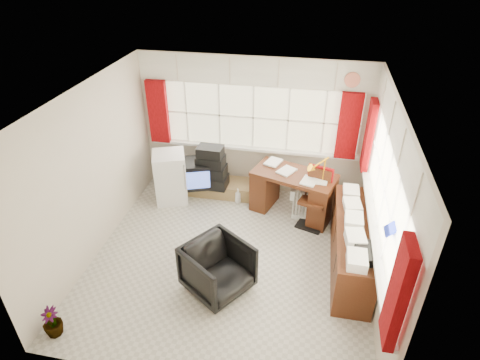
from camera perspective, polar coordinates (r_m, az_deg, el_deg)
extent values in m
plane|color=beige|center=(6.12, -1.44, -11.09)|extent=(4.00, 4.00, 0.00)
plane|color=beige|center=(7.09, 1.91, 7.43)|extent=(4.00, 0.00, 4.00)
plane|color=beige|center=(3.89, -8.29, -17.09)|extent=(4.00, 0.00, 4.00)
plane|color=beige|center=(6.06, -20.41, 0.84)|extent=(0.00, 4.00, 4.00)
plane|color=beige|center=(5.35, 19.83, -3.38)|extent=(0.00, 4.00, 4.00)
plane|color=white|center=(4.79, -1.84, 11.44)|extent=(4.00, 4.00, 0.00)
plane|color=#EEE8BC|center=(6.99, 1.91, 8.86)|extent=(3.60, 0.00, 3.60)
cube|color=white|center=(7.20, 1.78, 4.48)|extent=(3.70, 0.12, 0.05)
cube|color=white|center=(7.25, -7.63, 9.46)|extent=(0.03, 0.02, 1.10)
cube|color=white|center=(7.09, -2.95, 9.18)|extent=(0.03, 0.02, 1.10)
cube|color=white|center=(6.98, 1.90, 8.83)|extent=(0.03, 0.02, 1.10)
cube|color=white|center=(6.92, 6.86, 8.40)|extent=(0.03, 0.02, 1.10)
cube|color=white|center=(6.91, 11.86, 7.90)|extent=(0.03, 0.02, 1.10)
plane|color=#EEE8BC|center=(5.24, 20.01, -1.57)|extent=(0.00, 3.60, 3.60)
cube|color=white|center=(5.55, 18.52, -6.55)|extent=(0.12, 3.70, 0.05)
cube|color=white|center=(4.28, 21.58, -10.22)|extent=(0.02, 0.03, 1.10)
cube|color=white|center=(4.75, 20.65, -5.46)|extent=(0.02, 0.03, 1.10)
cube|color=white|center=(5.24, 19.90, -1.56)|extent=(0.02, 0.03, 1.10)
cube|color=white|center=(5.75, 19.28, 1.66)|extent=(0.02, 0.03, 1.10)
cube|color=white|center=(6.28, 18.77, 4.34)|extent=(0.02, 0.03, 1.10)
cube|color=#95080E|center=(7.36, -11.55, 9.47)|extent=(0.35, 0.10, 1.15)
cube|color=#95080E|center=(6.86, 15.20, 7.34)|extent=(0.35, 0.10, 1.15)
cube|color=#95080E|center=(6.62, 17.87, 6.00)|extent=(0.10, 0.35, 1.15)
cube|color=#95080E|center=(3.91, 21.54, -14.92)|extent=(0.10, 0.35, 1.15)
cube|color=white|center=(6.70, 2.01, 15.11)|extent=(3.95, 0.08, 0.48)
cube|color=white|center=(4.87, 21.47, 6.36)|extent=(0.08, 3.95, 0.48)
cube|color=#5A2A15|center=(6.67, 7.72, 0.68)|extent=(1.50, 1.05, 0.06)
cube|color=#5A2A15|center=(7.05, 3.58, -1.00)|extent=(0.48, 0.67, 0.72)
cube|color=#5A2A15|center=(6.75, 11.59, -3.28)|extent=(0.48, 0.67, 0.72)
cube|color=white|center=(6.65, 7.75, 0.98)|extent=(0.31, 0.37, 0.02)
cube|color=white|center=(6.65, 7.75, 1.01)|extent=(0.31, 0.37, 0.02)
cube|color=white|center=(6.65, 7.75, 1.04)|extent=(0.31, 0.37, 0.02)
cube|color=white|center=(6.65, 7.75, 1.07)|extent=(0.31, 0.37, 0.02)
cylinder|color=#FDA90A|center=(6.52, 11.67, -0.09)|extent=(0.11, 0.11, 0.02)
cylinder|color=#FDA90A|center=(6.42, 11.86, 1.45)|extent=(0.03, 0.03, 0.40)
cone|color=#FDA90A|center=(6.35, 12.02, 2.69)|extent=(0.19, 0.17, 0.16)
cube|color=black|center=(6.84, 10.06, -6.12)|extent=(0.53, 0.53, 0.04)
cylinder|color=silver|center=(6.71, 10.24, -4.60)|extent=(0.06, 0.06, 0.49)
cube|color=#5A2A15|center=(6.57, 10.43, -2.89)|extent=(0.51, 0.50, 0.06)
cube|color=#5A2A15|center=(6.59, 11.27, -0.12)|extent=(0.37, 0.16, 0.47)
cube|color=#95080E|center=(6.59, 11.29, 0.02)|extent=(0.41, 0.18, 0.49)
imported|color=black|center=(5.46, -3.17, -12.46)|extent=(1.09, 1.09, 0.72)
cube|color=white|center=(6.96, 8.82, -5.10)|extent=(0.37, 0.18, 0.07)
cube|color=white|center=(6.82, 7.67, -3.08)|extent=(0.03, 0.11, 0.46)
cube|color=white|center=(6.81, 8.11, -3.15)|extent=(0.03, 0.11, 0.46)
cube|color=white|center=(6.81, 8.55, -3.22)|extent=(0.03, 0.11, 0.46)
cube|color=white|center=(6.80, 9.00, -3.29)|extent=(0.03, 0.11, 0.46)
cube|color=white|center=(6.80, 9.44, -3.36)|extent=(0.03, 0.11, 0.46)
cube|color=white|center=(6.79, 9.89, -3.43)|extent=(0.03, 0.11, 0.46)
cube|color=white|center=(6.79, 10.34, -3.50)|extent=(0.03, 0.11, 0.46)
cube|color=#5A2A15|center=(5.98, 15.56, -8.95)|extent=(0.50, 2.00, 0.75)
cube|color=white|center=(5.10, 16.26, -11.04)|extent=(0.24, 0.32, 0.10)
cube|color=white|center=(5.41, 16.05, -8.21)|extent=(0.24, 0.32, 0.10)
cube|color=white|center=(5.72, 15.86, -5.67)|extent=(0.24, 0.32, 0.10)
cube|color=white|center=(6.05, 15.70, -3.41)|extent=(0.24, 0.32, 0.10)
cube|color=white|center=(6.38, 15.55, -1.38)|extent=(0.24, 0.32, 0.10)
cube|color=black|center=(5.24, 17.91, -9.92)|extent=(0.39, 0.44, 0.12)
cube|color=#A58052|center=(7.48, -2.76, -1.00)|extent=(1.40, 0.50, 0.25)
cube|color=black|center=(7.23, -6.08, 0.99)|extent=(0.66, 0.63, 0.48)
cube|color=#4F6DE1|center=(7.01, -5.95, -0.04)|extent=(0.39, 0.16, 0.33)
cube|color=black|center=(7.24, -4.07, -0.08)|extent=(0.59, 0.39, 0.21)
cube|color=black|center=(7.14, -4.14, 1.33)|extent=(0.54, 0.37, 0.20)
cube|color=black|center=(7.04, -4.20, 2.71)|extent=(0.49, 0.35, 0.19)
cube|color=black|center=(6.95, -4.26, 4.06)|extent=(0.44, 0.32, 0.18)
cube|color=white|center=(7.23, -9.87, 0.42)|extent=(0.71, 0.71, 0.93)
cube|color=silver|center=(6.92, -7.84, 0.42)|extent=(0.03, 0.03, 0.49)
imported|color=white|center=(7.19, -0.30, -2.26)|extent=(0.15, 0.15, 0.29)
imported|color=#96DFD9|center=(7.39, -1.23, -1.65)|extent=(0.12, 0.12, 0.20)
imported|color=black|center=(5.54, -25.18, -17.80)|extent=(0.28, 0.28, 0.41)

